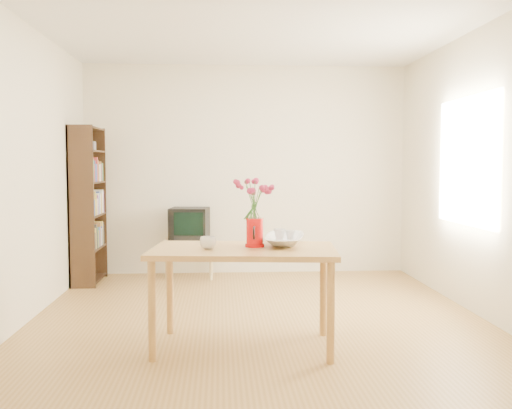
{
  "coord_description": "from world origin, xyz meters",
  "views": [
    {
      "loc": [
        -0.33,
        -4.91,
        1.36
      ],
      "look_at": [
        0.0,
        0.3,
        1.0
      ],
      "focal_mm": 40.0,
      "sensor_mm": 36.0,
      "label": 1
    }
  ],
  "objects": [
    {
      "name": "flowers",
      "position": [
        -0.07,
        -0.68,
        1.13
      ],
      "size": [
        0.25,
        0.25,
        0.35
      ],
      "primitive_type": null,
      "color": "#C92F5C",
      "rests_on": "pitcher"
    },
    {
      "name": "mug",
      "position": [
        -0.42,
        -0.77,
        0.8
      ],
      "size": [
        0.16,
        0.16,
        0.09
      ],
      "primitive_type": "imported",
      "rotation": [
        0.0,
        0.0,
        3.67
      ],
      "color": "white",
      "rests_on": "table"
    },
    {
      "name": "teacup_b",
      "position": [
        0.22,
        -0.52,
        0.91
      ],
      "size": [
        0.08,
        0.08,
        0.06
      ],
      "primitive_type": "imported",
      "rotation": [
        0.0,
        0.0,
        1.83
      ],
      "color": "white",
      "rests_on": "bowl"
    },
    {
      "name": "television",
      "position": [
        -0.7,
        1.98,
        0.66
      ],
      "size": [
        0.49,
        0.46,
        0.39
      ],
      "rotation": [
        0.0,
        0.0,
        -0.12
      ],
      "color": "black",
      "rests_on": "tv_stand"
    },
    {
      "name": "bookshelf",
      "position": [
        -1.85,
        1.75,
        0.84
      ],
      "size": [
        0.28,
        0.7,
        1.8
      ],
      "color": "black",
      "rests_on": "ground"
    },
    {
      "name": "room",
      "position": [
        0.03,
        0.0,
        1.3
      ],
      "size": [
        4.5,
        4.5,
        4.5
      ],
      "color": "olive",
      "rests_on": "ground"
    },
    {
      "name": "table",
      "position": [
        -0.16,
        -0.73,
        0.66
      ],
      "size": [
        1.42,
        0.91,
        0.75
      ],
      "rotation": [
        0.0,
        0.0,
        -0.1
      ],
      "color": "#A27237",
      "rests_on": "ground"
    },
    {
      "name": "tv_stand",
      "position": [
        -0.7,
        1.97,
        0.39
      ],
      "size": [
        0.6,
        0.45,
        0.46
      ],
      "color": "tan",
      "rests_on": "ground"
    },
    {
      "name": "bowl",
      "position": [
        0.17,
        -0.54,
        0.96
      ],
      "size": [
        0.51,
        0.51,
        0.41
      ],
      "primitive_type": "imported",
      "rotation": [
        0.0,
        0.0,
        -0.19
      ],
      "color": "white",
      "rests_on": "table"
    },
    {
      "name": "teacup_a",
      "position": [
        0.13,
        -0.54,
        0.92
      ],
      "size": [
        0.1,
        0.1,
        0.07
      ],
      "primitive_type": "imported",
      "rotation": [
        0.0,
        0.0,
        0.31
      ],
      "color": "white",
      "rests_on": "bowl"
    },
    {
      "name": "pitcher",
      "position": [
        -0.07,
        -0.67,
        0.85
      ],
      "size": [
        0.14,
        0.22,
        0.22
      ],
      "rotation": [
        0.0,
        0.0,
        -0.12
      ],
      "color": "red",
      "rests_on": "table"
    }
  ]
}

